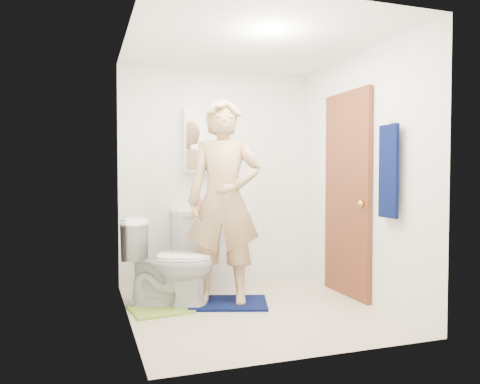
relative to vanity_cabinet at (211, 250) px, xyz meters
name	(u,v)px	position (x,y,z in m)	size (l,w,h in m)	color
floor	(253,309)	(0.15, -0.91, -0.41)	(2.20, 2.40, 0.02)	beige
ceiling	(253,42)	(0.15, -0.91, 2.01)	(2.20, 2.40, 0.02)	white
wall_back	(217,176)	(0.15, 0.30, 0.80)	(2.20, 0.02, 2.40)	white
wall_front	(316,178)	(0.15, -2.12, 0.80)	(2.20, 0.02, 2.40)	white
wall_left	(127,177)	(-0.96, -0.91, 0.80)	(0.02, 2.40, 2.40)	white
wall_right	(359,177)	(1.26, -0.91, 0.80)	(0.02, 2.40, 2.40)	white
vanity_cabinet	(211,250)	(0.00, 0.00, 0.00)	(0.75, 0.55, 0.80)	white
countertop	(211,211)	(0.00, 0.00, 0.43)	(0.79, 0.59, 0.05)	white
sink_basin	(211,210)	(0.00, 0.00, 0.44)	(0.40, 0.40, 0.03)	white
faucet	(206,202)	(0.00, 0.18, 0.51)	(0.03, 0.03, 0.12)	silver
medicine_cabinet	(205,141)	(0.00, 0.22, 1.20)	(0.50, 0.12, 0.70)	white
mirror_panel	(207,140)	(0.00, 0.16, 1.20)	(0.46, 0.01, 0.66)	white
door	(347,194)	(1.22, -0.76, 0.62)	(0.05, 0.80, 2.05)	brown
door_knob	(361,203)	(1.18, -1.08, 0.55)	(0.07, 0.07, 0.07)	gold
towel	(389,171)	(1.18, -1.48, 0.85)	(0.03, 0.24, 0.80)	#060F40
towel_hook	(393,122)	(1.22, -1.48, 1.27)	(0.02, 0.02, 0.06)	silver
toilet	(169,262)	(-0.55, -0.60, 0.01)	(0.46, 0.80, 0.82)	white
bath_mat	(228,303)	(-0.02, -0.71, -0.39)	(0.72, 0.51, 0.02)	#060F40
green_rug	(161,310)	(-0.66, -0.72, -0.39)	(0.51, 0.43, 0.02)	#7FAB39
soap_dispenser	(197,201)	(-0.17, -0.09, 0.54)	(0.08, 0.08, 0.18)	#D56368
toothbrush_cup	(225,203)	(0.19, 0.07, 0.50)	(0.13, 0.13, 0.10)	#763A80
man	(224,201)	(-0.05, -0.68, 0.57)	(0.69, 0.46, 1.90)	tan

